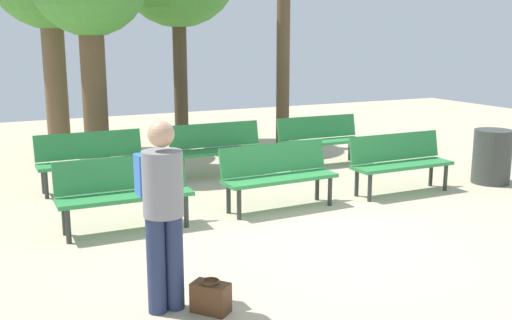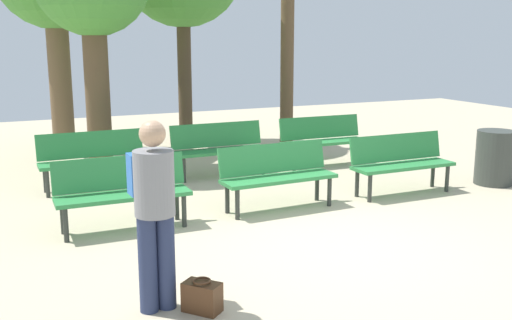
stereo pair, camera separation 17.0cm
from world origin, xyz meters
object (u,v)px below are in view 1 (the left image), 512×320
bench_r0_c1 (278,172)px  handbag (211,297)px  trash_bin (492,157)px  bench_r0_c2 (400,159)px  visitor_with_backpack (162,204)px  bench_r0_c0 (124,189)px  bench_r1_c2 (320,137)px  tree_3 (283,63)px  bench_r1_c1 (218,146)px  bench_r1_c0 (91,157)px

bench_r0_c1 → handbag: (-1.97, -2.54, -0.37)m
trash_bin → bench_r0_c2: bearing=174.3°
bench_r0_c2 → handbag: size_ratio=4.43×
visitor_with_backpack → trash_bin: size_ratio=1.92×
bench_r0_c0 → visitor_with_backpack: 2.34m
bench_r1_c2 → tree_3: tree_3 is taller
bench_r0_c1 → bench_r1_c1: bearing=88.4°
trash_bin → bench_r0_c1: bearing=176.7°
bench_r0_c2 → trash_bin: bearing=-5.8°
bench_r0_c1 → visitor_with_backpack: (-2.30, -2.31, 0.43)m
bench_r1_c0 → bench_r1_c2: 4.09m
bench_r0_c1 → bench_r1_c2: size_ratio=1.00×
bench_r1_c0 → tree_3: 5.00m
bench_r0_c2 → visitor_with_backpack: bearing=-152.5°
handbag → trash_bin: trash_bin is taller
bench_r1_c0 → bench_r0_c1: bearing=-45.3°
visitor_with_backpack → trash_bin: bearing=-163.1°
visitor_with_backpack → bench_r0_c2: bearing=-154.6°
bench_r1_c1 → handbag: bench_r1_c1 is taller
bench_r0_c1 → bench_r1_c1: (-0.01, 2.14, 0.00)m
tree_3 → visitor_with_backpack: (-4.58, -6.45, -0.82)m
bench_r1_c2 → bench_r1_c0: bearing=-178.4°
handbag → bench_r1_c0: bearing=91.6°
bench_r0_c1 → bench_r0_c2: same height
handbag → tree_3: bearing=57.6°
bench_r1_c0 → bench_r1_c2: (4.09, 0.05, 0.00)m
bench_r0_c0 → bench_r0_c1: bearing=1.3°
visitor_with_backpack → trash_bin: (6.04, 2.09, -0.51)m
bench_r0_c0 → trash_bin: bench_r0_c0 is taller
bench_r1_c2 → trash_bin: bearing=-52.6°
bench_r1_c2 → trash_bin: size_ratio=1.87×
bench_r1_c1 → tree_3: tree_3 is taller
trash_bin → bench_r1_c2: bearing=126.5°
bench_r0_c1 → trash_bin: bearing=-5.3°
tree_3 → visitor_with_backpack: bearing=-125.4°
bench_r0_c0 → bench_r0_c1: 2.10m
bench_r1_c2 → trash_bin: bench_r1_c2 is taller
bench_r1_c0 → bench_r1_c1: size_ratio=1.00×
bench_r0_c1 → bench_r0_c0: bearing=178.4°
trash_bin → bench_r1_c0: bearing=158.4°
handbag → trash_bin: bearing=22.2°
bench_r0_c1 → bench_r1_c0: same height
bench_r1_c1 → bench_r1_c2: 2.00m
bench_r0_c1 → visitor_with_backpack: size_ratio=0.98×
bench_r1_c2 → visitor_with_backpack: 6.20m
bench_r0_c2 → trash_bin: 1.71m
trash_bin → visitor_with_backpack: bearing=-160.9°
bench_r0_c2 → bench_r1_c0: size_ratio=1.00×
bench_r0_c0 → bench_r1_c0: same height
bench_r1_c1 → tree_3: size_ratio=0.46×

